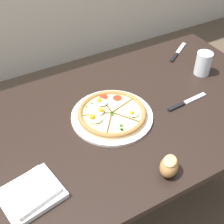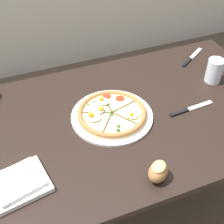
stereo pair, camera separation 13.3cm
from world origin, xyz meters
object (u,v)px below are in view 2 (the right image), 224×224
object	(u,v)px
napkin_folded	(18,183)
pizza	(112,114)
knife_spare	(191,109)
knife_main	(192,57)
dining_table	(129,130)
bread_piece_near	(158,171)
water_glass	(214,72)

from	to	relation	value
napkin_folded	pizza	bearing A→B (deg)	26.31
pizza	napkin_folded	size ratio (longest dim) A/B	1.58
knife_spare	knife_main	bearing A→B (deg)	53.40
dining_table	pizza	bearing A→B (deg)	170.22
bread_piece_near	napkin_folded	bearing A→B (deg)	162.41
dining_table	knife_main	world-z (taller)	knife_main
dining_table	knife_spare	size ratio (longest dim) A/B	6.59
dining_table	pizza	world-z (taller)	pizza
dining_table	water_glass	xyz separation A→B (m)	(0.49, 0.08, 0.15)
water_glass	napkin_folded	bearing A→B (deg)	-164.24
knife_main	water_glass	bearing A→B (deg)	-128.42
pizza	water_glass	xyz separation A→B (m)	(0.56, 0.07, 0.03)
water_glass	dining_table	bearing A→B (deg)	-170.53
dining_table	knife_spare	distance (m)	0.29
knife_spare	bread_piece_near	bearing A→B (deg)	-142.18
knife_main	knife_spare	distance (m)	0.44
knife_spare	water_glass	size ratio (longest dim) A/B	1.87
knife_main	water_glass	world-z (taller)	water_glass
bread_piece_near	knife_spare	xyz separation A→B (m)	(0.31, 0.28, -0.04)
bread_piece_near	knife_spare	bearing A→B (deg)	41.50
pizza	napkin_folded	xyz separation A→B (m)	(-0.43, -0.21, -0.00)
dining_table	napkin_folded	distance (m)	0.56
napkin_folded	knife_spare	size ratio (longest dim) A/B	1.01
dining_table	water_glass	distance (m)	0.51
knife_main	knife_spare	xyz separation A→B (m)	(-0.24, -0.37, 0.00)
pizza	knife_main	distance (m)	0.65
napkin_folded	bread_piece_near	xyz separation A→B (m)	(0.46, -0.15, 0.02)
pizza	water_glass	distance (m)	0.57
pizza	bread_piece_near	world-z (taller)	bread_piece_near
knife_main	pizza	bearing A→B (deg)	172.98
bread_piece_near	knife_spare	distance (m)	0.42
pizza	knife_spare	size ratio (longest dim) A/B	1.60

